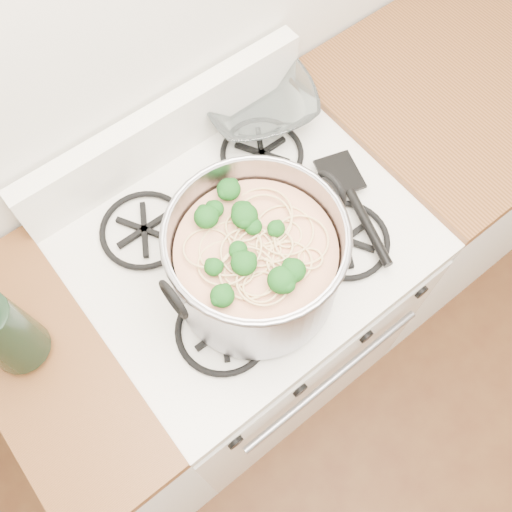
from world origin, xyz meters
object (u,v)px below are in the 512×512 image
object	(u,v)px
gas_range	(248,310)
stock_pot	(256,262)
spatula	(340,172)
glass_bowl	(258,106)

from	to	relation	value
gas_range	stock_pot	xyz separation A→B (m)	(-0.06, -0.11, 0.59)
stock_pot	spatula	distance (m)	0.35
gas_range	glass_bowl	distance (m)	0.61
stock_pot	spatula	bearing A→B (deg)	16.50
stock_pot	glass_bowl	world-z (taller)	stock_pot
gas_range	glass_bowl	bearing A→B (deg)	47.12
gas_range	glass_bowl	world-z (taller)	glass_bowl
stock_pot	glass_bowl	size ratio (longest dim) A/B	3.42
gas_range	spatula	size ratio (longest dim) A/B	2.98
glass_bowl	stock_pot	bearing A→B (deg)	-128.72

